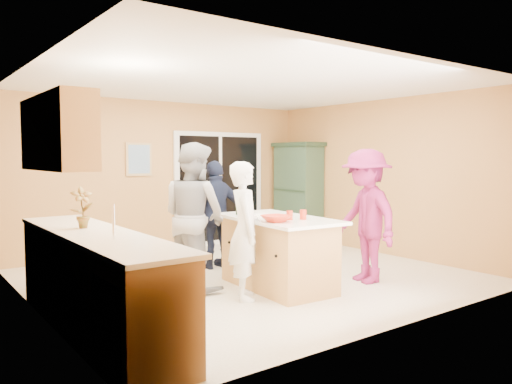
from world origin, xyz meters
TOP-DOWN VIEW (x-y plane):
  - floor at (0.00, 0.00)m, footprint 5.50×5.50m
  - ceiling at (0.00, 0.00)m, footprint 5.50×5.00m
  - wall_back at (0.00, 2.50)m, footprint 5.50×0.10m
  - wall_front at (0.00, -2.50)m, footprint 5.50×0.10m
  - wall_left at (-2.75, 0.00)m, footprint 0.10×5.00m
  - wall_right at (2.75, 0.00)m, footprint 0.10×5.00m
  - left_cabinet_run at (-2.45, -1.05)m, footprint 0.65×3.05m
  - upper_cabinets at (-2.58, -0.20)m, footprint 0.35×1.60m
  - sliding_door at (1.05, 2.46)m, footprint 1.90×0.07m
  - framed_picture at (-0.55, 2.48)m, footprint 0.46×0.04m
  - kitchen_island at (-0.08, -0.67)m, footprint 1.03×1.75m
  - green_hutch at (2.49, 1.87)m, footprint 0.55×1.04m
  - woman_white at (-0.69, -0.82)m, footprint 0.61×0.69m
  - woman_grey at (-0.94, -0.10)m, footprint 0.86×1.01m
  - woman_navy at (-0.09, 0.76)m, footprint 0.93×0.40m
  - woman_magenta at (1.04, -1.11)m, footprint 0.89×1.24m
  - serving_bowl at (-0.38, -1.01)m, footprint 0.32×0.32m
  - tulip_vase at (-2.45, -0.56)m, footprint 0.22×0.15m
  - tumbler_near at (0.02, -1.03)m, footprint 0.10×0.10m
  - tumbler_far at (-0.15, -0.97)m, footprint 0.09×0.09m
  - wine_bottle at (-0.32, -0.16)m, footprint 0.07×0.07m
  - white_plate at (-0.09, -0.33)m, footprint 0.23×0.23m

SIDE VIEW (x-z plane):
  - floor at x=0.00m, z-range 0.00..0.00m
  - kitchen_island at x=-0.08m, z-range -0.03..0.86m
  - left_cabinet_run at x=-2.45m, z-range -0.16..1.08m
  - woman_navy at x=-0.09m, z-range 0.00..1.58m
  - woman_white at x=-0.69m, z-range 0.00..1.58m
  - woman_magenta at x=1.04m, z-range 0.00..1.74m
  - white_plate at x=-0.09m, z-range 0.89..0.90m
  - woman_grey at x=-0.94m, z-range 0.00..1.81m
  - serving_bowl at x=-0.38m, z-range 0.89..0.97m
  - green_hutch at x=2.49m, z-range -0.02..1.89m
  - tumbler_far at x=-0.15m, z-range 0.89..1.00m
  - tumbler_near at x=0.02m, z-range 0.89..1.01m
  - wine_bottle at x=-0.32m, z-range 0.86..1.15m
  - sliding_door at x=1.05m, z-range 0.00..2.10m
  - tulip_vase at x=-2.45m, z-range 0.94..1.35m
  - wall_back at x=0.00m, z-range 0.00..2.60m
  - wall_front at x=0.00m, z-range 0.00..2.60m
  - wall_left at x=-2.75m, z-range 0.00..2.60m
  - wall_right at x=2.75m, z-range 0.00..2.60m
  - framed_picture at x=-0.55m, z-range 1.32..1.88m
  - upper_cabinets at x=-2.58m, z-range 1.50..2.25m
  - ceiling at x=0.00m, z-range 2.55..2.65m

